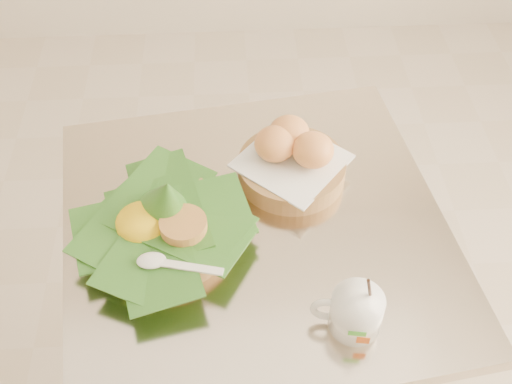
{
  "coord_description": "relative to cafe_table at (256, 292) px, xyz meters",
  "views": [
    {
      "loc": [
        0.14,
        -0.72,
        1.67
      ],
      "look_at": [
        0.18,
        0.05,
        0.82
      ],
      "focal_mm": 45.0,
      "sensor_mm": 36.0,
      "label": 1
    }
  ],
  "objects": [
    {
      "name": "bread_basket",
      "position": [
        0.08,
        0.13,
        0.26
      ],
      "size": [
        0.25,
        0.25,
        0.11
      ],
      "rotation": [
        0.0,
        0.0,
        0.08
      ],
      "color": "#A37145",
      "rests_on": "cafe_table"
    },
    {
      "name": "rice_basket",
      "position": [
        -0.17,
        -0.02,
        0.26
      ],
      "size": [
        0.31,
        0.31,
        0.16
      ],
      "rotation": [
        0.0,
        0.0,
        0.08
      ],
      "color": "#A37145",
      "rests_on": "cafe_table"
    },
    {
      "name": "cafe_table",
      "position": [
        0.0,
        0.0,
        0.0
      ],
      "size": [
        0.79,
        0.79,
        0.75
      ],
      "rotation": [
        0.0,
        0.0,
        0.15
      ],
      "color": "gray",
      "rests_on": "floor"
    },
    {
      "name": "coffee_mug",
      "position": [
        0.15,
        -0.22,
        0.26
      ],
      "size": [
        0.12,
        0.09,
        0.15
      ],
      "rotation": [
        0.0,
        0.0,
        -0.15
      ],
      "color": "white",
      "rests_on": "cafe_table"
    }
  ]
}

